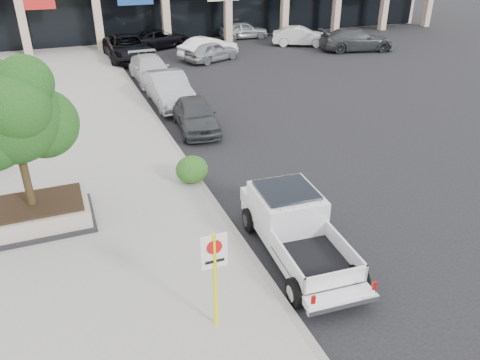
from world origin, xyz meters
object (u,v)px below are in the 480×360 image
at_px(lot_car_a, 212,51).
at_px(lot_car_c, 357,40).
at_px(planter, 35,214).
at_px(lot_car_e, 243,30).
at_px(pickup_truck, 299,232).
at_px(no_parking_sign, 215,268).
at_px(curb_car_c, 151,69).
at_px(lot_car_d, 158,39).
at_px(planter_tree, 17,114).
at_px(lot_car_b, 208,48).
at_px(curb_car_d, 127,48).
at_px(curb_car_a, 195,114).
at_px(lot_car_f, 301,36).
at_px(curb_car_b, 169,89).

bearing_deg(lot_car_a, lot_car_c, -117.49).
bearing_deg(planter, lot_car_e, 56.18).
bearing_deg(pickup_truck, no_parking_sign, -145.91).
distance_m(curb_car_c, lot_car_d, 9.36).
relative_size(planter_tree, pickup_truck, 0.80).
height_order(no_parking_sign, lot_car_e, no_parking_sign).
bearing_deg(lot_car_c, lot_car_b, 93.86).
distance_m(curb_car_c, lot_car_a, 6.03).
xyz_separation_m(planter, lot_car_a, (11.36, 17.79, 0.20)).
distance_m(curb_car_d, lot_car_a, 5.80).
relative_size(pickup_truck, curb_car_d, 0.83).
bearing_deg(lot_car_c, curb_car_c, 112.57).
distance_m(curb_car_d, lot_car_d, 4.17).
xyz_separation_m(planter_tree, curb_car_d, (5.97, 20.09, -2.58)).
relative_size(curb_car_d, lot_car_c, 1.09).
bearing_deg(curb_car_a, lot_car_c, 40.73).
bearing_deg(curb_car_c, lot_car_c, 9.18).
relative_size(lot_car_c, lot_car_d, 1.08).
bearing_deg(pickup_truck, lot_car_f, 65.56).
height_order(pickup_truck, lot_car_d, pickup_truck).
bearing_deg(lot_car_d, curb_car_d, 115.20).
bearing_deg(curb_car_a, planter, -132.66).
bearing_deg(lot_car_f, lot_car_d, 100.07).
bearing_deg(lot_car_d, curb_car_c, 142.39).
height_order(curb_car_b, curb_car_c, curb_car_b).
height_order(curb_car_d, lot_car_d, curb_car_d).
distance_m(curb_car_a, curb_car_b, 3.81).
height_order(lot_car_a, lot_car_f, lot_car_f).
bearing_deg(curb_car_d, curb_car_c, -87.01).
distance_m(planter_tree, lot_car_e, 29.35).
relative_size(planter_tree, lot_car_b, 0.91).
xyz_separation_m(planter, curb_car_d, (6.10, 20.25, 0.36)).
xyz_separation_m(curb_car_b, lot_car_e, (10.01, 14.77, -0.11)).
relative_size(curb_car_c, lot_car_a, 1.24).
bearing_deg(no_parking_sign, lot_car_d, 79.46).
bearing_deg(lot_car_e, lot_car_d, 103.59).
bearing_deg(curb_car_c, lot_car_d, 74.13).
distance_m(lot_car_c, lot_car_f, 4.34).
bearing_deg(pickup_truck, lot_car_d, 88.59).
bearing_deg(curb_car_d, no_parking_sign, -95.84).
distance_m(lot_car_b, lot_car_f, 8.10).
height_order(curb_car_c, lot_car_f, lot_car_f).
bearing_deg(lot_car_a, planter_tree, 124.19).
height_order(planter_tree, lot_car_f, planter_tree).
bearing_deg(curb_car_a, lot_car_e, 67.82).
distance_m(planter_tree, no_parking_sign, 6.97).
distance_m(pickup_truck, lot_car_c, 26.39).
bearing_deg(lot_car_c, lot_car_e, 51.91).
bearing_deg(curb_car_d, curb_car_a, -88.28).
bearing_deg(curb_car_a, pickup_truck, -85.49).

